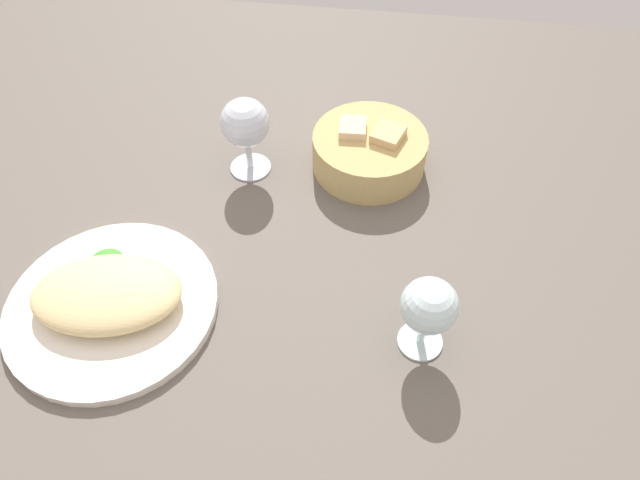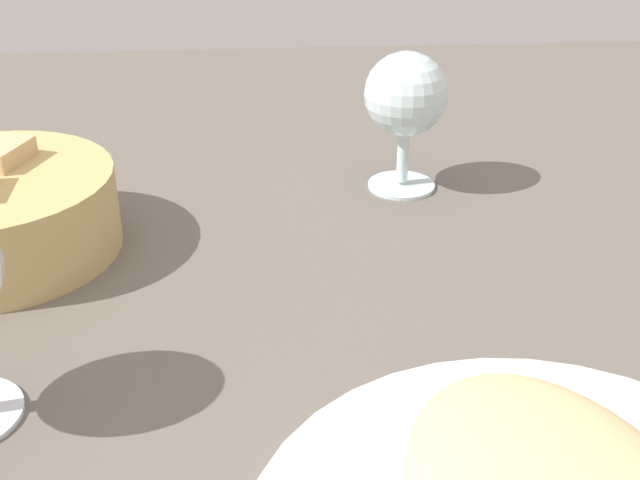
% 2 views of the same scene
% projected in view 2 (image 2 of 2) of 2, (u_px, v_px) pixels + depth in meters
% --- Properties ---
extents(ground_plane, '(1.40, 1.40, 0.02)m').
position_uv_depth(ground_plane, '(277.00, 374.00, 0.50)').
color(ground_plane, '#615951').
extents(wine_glass_near, '(0.07, 0.07, 0.12)m').
position_uv_depth(wine_glass_near, '(408.00, 100.00, 0.68)').
color(wine_glass_near, silver).
rests_on(wine_glass_near, ground_plane).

